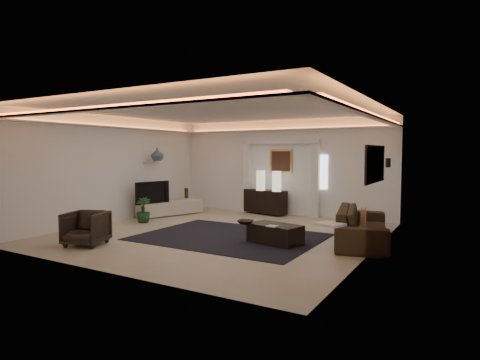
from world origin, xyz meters
The scene contains 33 objects.
floor centered at (0.00, 0.00, 0.00)m, with size 7.00×7.00×0.00m, color #BCAF99.
ceiling centered at (0.00, 0.00, 2.90)m, with size 7.00×7.00×0.00m, color white.
wall_back centered at (0.00, 3.50, 1.45)m, with size 7.00×7.00×0.00m, color white.
wall_front centered at (0.00, -3.50, 1.45)m, with size 7.00×7.00×0.00m, color white.
wall_left centered at (-3.50, 0.00, 1.45)m, with size 7.00×7.00×0.00m, color white.
wall_right centered at (3.50, 0.00, 1.45)m, with size 7.00×7.00×0.00m, color white.
cove_soffit centered at (0.00, 0.00, 2.62)m, with size 7.00×7.00×0.04m, color silver.
daylight_slit centered at (1.35, 3.48, 1.35)m, with size 0.25×0.03×1.00m, color white.
area_rug centered at (0.40, -0.20, 0.01)m, with size 4.00×3.00×0.01m, color black.
pilaster_left centered at (-1.15, 3.40, 1.10)m, with size 0.22×0.20×2.20m, color silver.
pilaster_right centered at (1.15, 3.40, 1.10)m, with size 0.22×0.20×2.20m, color silver.
alcove_header centered at (0.00, 3.40, 2.25)m, with size 2.52×0.20×0.12m, color silver.
painting_frame centered at (0.00, 3.47, 1.65)m, with size 0.74×0.04×0.74m, color tan.
painting_canvas centered at (0.00, 3.44, 1.65)m, with size 0.62×0.02×0.62m, color #4C2D1E.
art_panel_frame centered at (3.47, 0.30, 1.70)m, with size 0.04×1.64×0.74m, color black.
art_panel_gold centered at (3.44, 0.30, 1.70)m, with size 0.02×1.50×0.62m, color tan.
wall_sconce centered at (3.38, 2.20, 1.68)m, with size 0.12×0.12×0.22m, color black.
wall_niche centered at (-3.44, 1.40, 1.65)m, with size 0.10×0.55×0.04m, color silver.
console centered at (-0.43, 3.25, 0.40)m, with size 1.42×0.44×0.71m, color black.
lamp_left centered at (-0.49, 3.05, 1.09)m, with size 0.28×0.28×0.61m, color beige.
lamp_right centered at (0.06, 3.03, 1.09)m, with size 0.27×0.27×0.61m, color #FDEDCA.
media_ledge centered at (-2.84, 1.57, 0.23)m, with size 0.52×2.07×0.39m, color beige.
tv centered at (-3.10, 0.99, 0.78)m, with size 0.15×1.14×0.65m, color black.
figurine centered at (-3.00, 2.58, 0.64)m, with size 0.12×0.12×0.33m, color #443018.
ginger_jar centered at (-3.15, 1.37, 1.87)m, with size 0.38×0.38×0.40m, color #3A495E.
plant centered at (-2.65, 0.21, 0.34)m, with size 0.39×0.39×0.69m, color #1A3E19.
sofa centered at (3.15, 0.73, 0.37)m, with size 1.00×2.55×0.75m, color #462C1E.
throw_blanket centered at (2.81, -0.44, 0.55)m, with size 0.49×0.40×0.05m, color white.
throw_pillow centered at (3.15, 0.79, 0.55)m, with size 0.11×0.37×0.37m, color tan.
coffee_table centered at (1.57, -0.27, 0.21)m, with size 1.11×0.60×0.41m, color black.
bowl centered at (1.02, -0.57, 0.45)m, with size 0.34×0.34×0.08m, color black.
magazine centered at (1.64, -0.57, 0.42)m, with size 0.21×0.15×0.03m, color silver.
armchair centered at (-1.77, -2.39, 0.35)m, with size 0.76×0.78×0.71m, color black.
Camera 1 is at (5.14, -7.90, 1.94)m, focal length 30.04 mm.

